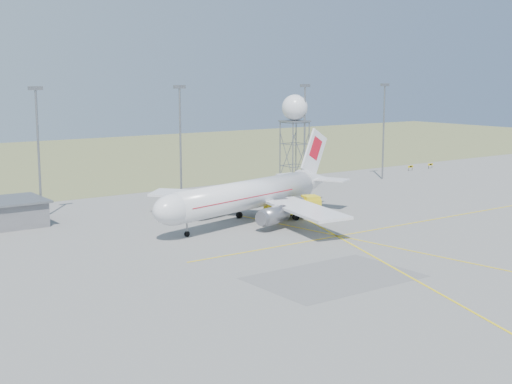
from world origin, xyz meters
TOP-DOWN VIEW (x-y plane):
  - grass_strip at (0.00, 140.00)m, footprint 400.00×120.00m
  - mast_a at (-35.00, 66.00)m, footprint 2.20×0.50m
  - mast_b at (-10.00, 66.00)m, footprint 2.20×0.50m
  - mast_c at (18.00, 66.00)m, footprint 2.20×0.50m
  - mast_d at (40.00, 66.00)m, footprint 2.20×0.50m
  - taxi_sign_near at (55.60, 72.00)m, footprint 1.60×0.17m
  - taxi_sign_far at (62.60, 72.00)m, footprint 1.60×0.17m
  - airliner_main at (-10.41, 45.14)m, footprint 39.05×37.20m
  - radar_tower at (17.03, 67.93)m, footprint 5.10×5.10m
  - fire_truck at (-2.80, 43.42)m, footprint 9.07×5.49m

SIDE VIEW (x-z plane):
  - grass_strip at x=0.00m, z-range 0.00..0.03m
  - taxi_sign_near at x=55.60m, z-range 0.29..1.49m
  - taxi_sign_far at x=62.60m, z-range 0.29..1.49m
  - fire_truck at x=-2.80m, z-range -0.07..3.37m
  - airliner_main at x=-10.41m, z-range -2.60..10.81m
  - radar_tower at x=17.03m, z-range 1.13..19.60m
  - mast_a at x=-35.00m, z-range 1.82..22.32m
  - mast_b at x=-10.00m, z-range 1.82..22.32m
  - mast_c at x=18.00m, z-range 1.82..22.32m
  - mast_d at x=40.00m, z-range 1.82..22.32m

